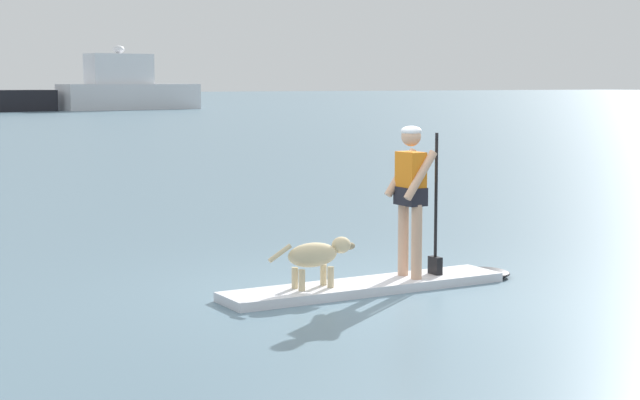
{
  "coord_description": "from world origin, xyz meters",
  "views": [
    {
      "loc": [
        -5.88,
        -9.45,
        2.28
      ],
      "look_at": [
        0.0,
        1.0,
        0.9
      ],
      "focal_mm": 58.29,
      "sensor_mm": 36.0,
      "label": 1
    }
  ],
  "objects_px": {
    "person_paddler": "(412,190)",
    "moored_boat_port": "(127,89)",
    "dog": "(317,256)",
    "paddleboard": "(383,285)"
  },
  "relations": [
    {
      "from": "person_paddler",
      "to": "moored_boat_port",
      "type": "height_order",
      "value": "moored_boat_port"
    },
    {
      "from": "person_paddler",
      "to": "moored_boat_port",
      "type": "xyz_separation_m",
      "value": [
        20.9,
        70.72,
        0.59
      ]
    },
    {
      "from": "dog",
      "to": "person_paddler",
      "type": "bearing_deg",
      "value": 0.35
    },
    {
      "from": "moored_boat_port",
      "to": "person_paddler",
      "type": "bearing_deg",
      "value": -106.46
    },
    {
      "from": "paddleboard",
      "to": "person_paddler",
      "type": "xyz_separation_m",
      "value": [
        0.37,
        0.0,
        1.03
      ]
    },
    {
      "from": "person_paddler",
      "to": "paddleboard",
      "type": "bearing_deg",
      "value": -179.65
    },
    {
      "from": "person_paddler",
      "to": "moored_boat_port",
      "type": "bearing_deg",
      "value": 73.54
    },
    {
      "from": "person_paddler",
      "to": "dog",
      "type": "bearing_deg",
      "value": -179.65
    },
    {
      "from": "paddleboard",
      "to": "moored_boat_port",
      "type": "height_order",
      "value": "moored_boat_port"
    },
    {
      "from": "paddleboard",
      "to": "dog",
      "type": "bearing_deg",
      "value": -179.65
    }
  ]
}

